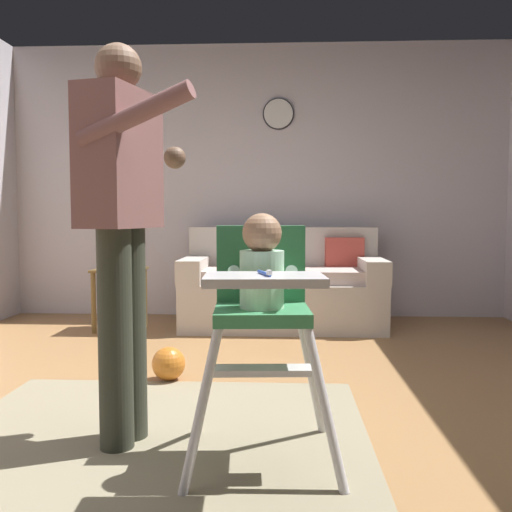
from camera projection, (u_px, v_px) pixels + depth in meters
The scene contains 10 objects.
ground at pixel (228, 433), 2.61m from camera, with size 6.29×7.30×0.10m, color #9D7144.
wall_far at pixel (257, 182), 5.38m from camera, with size 5.49×0.06×2.58m, color silver.
area_rug at pixel (130, 481), 2.03m from camera, with size 1.85×2.45×0.01m, color gray.
couch at pixel (283, 288), 4.92m from camera, with size 1.72×0.86×0.86m.
high_chair at pixel (262, 291), 2.16m from camera, with size 0.65×0.76×0.98m.
adult_standing at pixel (122, 221), 2.32m from camera, with size 0.50×0.57×1.66m.
toy_ball at pixel (169, 364), 3.28m from camera, with size 0.20×0.20×0.20m, color orange.
side_table at pixel (120, 285), 4.74m from camera, with size 0.40×0.40×0.52m.
sippy_cup at pixel (123, 263), 4.72m from camera, with size 0.07×0.07×0.10m, color orange.
wall_clock at pixel (278, 114), 5.29m from camera, with size 0.30×0.04×0.30m.
Camera 1 is at (0.25, -2.54, 0.96)m, focal length 39.41 mm.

